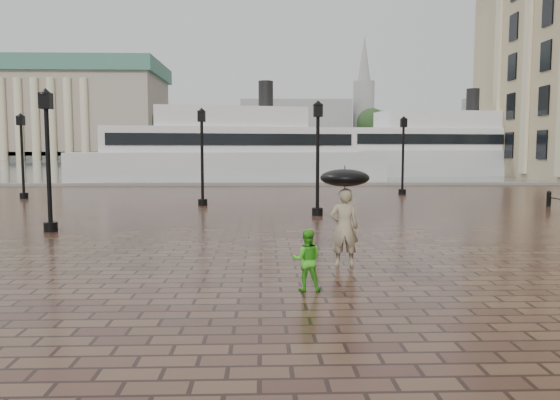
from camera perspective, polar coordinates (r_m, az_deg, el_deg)
name	(u,v)px	position (r m, az deg, el deg)	size (l,w,h in m)	color
ground	(206,335)	(8.07, -7.71, -13.79)	(300.00, 300.00, 0.00)	#361F18
harbour_water	(258,164)	(99.62, -2.33, 3.82)	(240.00, 240.00, 0.00)	#485257
quay_edge	(251,186)	(39.68, -3.02, 1.52)	(80.00, 0.60, 0.30)	slate
far_shore	(260,154)	(167.59, -2.14, 4.78)	(300.00, 60.00, 2.00)	#4C4C47
museum	(58,108)	(162.49, -22.22, 8.92)	(57.00, 32.50, 26.00)	gray
distant_skyline	(426,125)	(164.68, 14.98, 7.53)	(102.50, 22.00, 33.00)	gray
far_trees	(259,123)	(145.74, -2.19, 8.00)	(188.00, 8.00, 13.50)	#2D2119
street_lamps	(210,156)	(25.30, -7.34, 4.59)	(21.44, 14.44, 4.40)	black
adult_pedestrian	(344,227)	(12.36, 6.72, -2.85)	(0.65, 0.42, 1.77)	gray
child_pedestrian	(307,260)	(10.25, 2.81, -6.28)	(0.56, 0.44, 1.15)	green
ferry_near	(230,151)	(44.66, -5.24, 5.08)	(25.55, 10.37, 8.16)	silver
ferry_far	(442,150)	(56.94, 16.55, 5.08)	(26.91, 9.57, 8.63)	silver
umbrella	(345,178)	(12.25, 6.78, 2.32)	(1.10, 1.10, 1.16)	black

